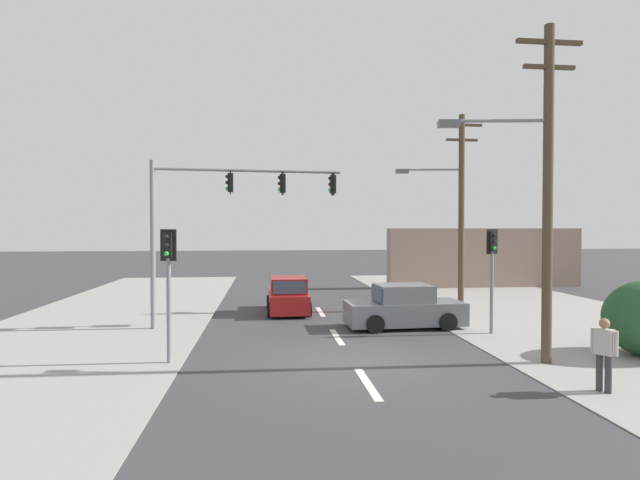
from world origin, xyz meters
The scene contains 15 objects.
ground_plane centered at (0.00, 0.00, 0.00)m, with size 140.00×140.00×0.00m, color #3A3A3D.
lane_dash_near centered at (0.00, -2.00, 0.00)m, with size 0.20×2.40×0.01m, color silver.
lane_dash_mid centered at (0.00, 3.00, 0.00)m, with size 0.20×2.40×0.01m, color silver.
lane_dash_far centered at (0.00, 8.00, 0.00)m, with size 0.20×2.40×0.01m, color silver.
kerb_right_verge centered at (9.00, 2.00, 0.01)m, with size 10.00×44.00×0.02m, color gray.
kerb_left_verge centered at (-8.50, 4.00, 0.01)m, with size 8.00×40.00×0.02m, color gray.
utility_pole_foreground_right centered at (4.91, -0.80, 4.81)m, with size 3.77×0.65×8.90m.
utility_pole_midground_right centered at (6.04, 7.82, 4.63)m, with size 3.78×0.59×8.55m.
traffic_signal_mast centered at (-3.94, 5.16, 4.35)m, with size 6.88×0.77×6.00m.
pedestal_signal_right_kerb centered at (5.28, 2.89, 2.42)m, with size 0.43×0.31×3.56m.
pedestal_signal_left_kerb centered at (-4.88, 0.28, 2.42)m, with size 0.44×0.31×3.56m.
shopfront_wall_far centered at (11.00, 16.00, 1.80)m, with size 12.00×1.00×3.60m, color gray.
hatchback_crossing_left centered at (-1.39, 7.96, 0.70)m, with size 1.81×3.65×1.53m.
sedan_oncoming_near centered at (2.64, 4.30, 0.70)m, with size 4.29×2.00×1.56m.
pedestrian_at_kerb centered at (4.97, -3.19, 0.93)m, with size 0.38×0.49×1.63m.
Camera 1 is at (-2.33, -13.21, 3.57)m, focal length 28.00 mm.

